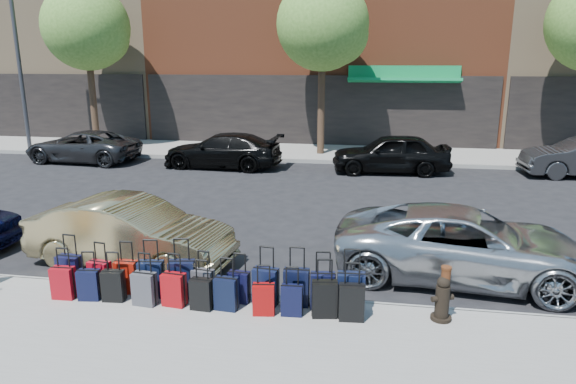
% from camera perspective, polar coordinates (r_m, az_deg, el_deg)
% --- Properties ---
extents(ground, '(120.00, 120.00, 0.00)m').
position_cam_1_polar(ground, '(13.47, -2.63, -3.36)').
color(ground, black).
rests_on(ground, ground).
extents(sidewalk_near, '(60.00, 4.00, 0.15)m').
position_cam_1_polar(sidewalk_near, '(7.76, -13.06, -17.49)').
color(sidewalk_near, gray).
rests_on(sidewalk_near, ground).
extents(sidewalk_far, '(60.00, 4.00, 0.15)m').
position_cam_1_polar(sidewalk_far, '(23.06, 2.51, 4.40)').
color(sidewalk_far, gray).
rests_on(sidewalk_far, ground).
extents(curb_near, '(60.00, 0.08, 0.15)m').
position_cam_1_polar(curb_near, '(9.42, -8.37, -11.20)').
color(curb_near, gray).
rests_on(curb_near, ground).
extents(curb_far, '(60.00, 0.08, 0.15)m').
position_cam_1_polar(curb_far, '(21.09, 1.84, 3.44)').
color(curb_far, gray).
rests_on(curb_far, ground).
extents(tree_left, '(3.80, 3.80, 7.27)m').
position_cam_1_polar(tree_left, '(25.39, -21.20, 16.51)').
color(tree_left, black).
rests_on(tree_left, sidewalk_far).
extents(tree_center, '(3.80, 3.80, 7.27)m').
position_cam_1_polar(tree_center, '(22.16, 4.23, 17.82)').
color(tree_center, black).
rests_on(tree_center, sidewalk_far).
extents(streetlight, '(2.59, 0.18, 8.00)m').
position_cam_1_polar(streetlight, '(26.37, -27.53, 14.12)').
color(streetlight, '#333338').
rests_on(streetlight, sidewalk_far).
extents(suitcase_front_0, '(0.44, 0.27, 1.01)m').
position_cam_1_polar(suitcase_front_0, '(10.00, -23.05, -8.22)').
color(suitcase_front_0, black).
rests_on(suitcase_front_0, sidewalk_near).
extents(suitcase_front_1, '(0.40, 0.26, 0.91)m').
position_cam_1_polar(suitcase_front_1, '(9.73, -20.16, -8.80)').
color(suitcase_front_1, '#A10A18').
rests_on(suitcase_front_1, sidewalk_near).
extents(suitcase_front_2, '(0.39, 0.22, 0.93)m').
position_cam_1_polar(suitcase_front_2, '(9.55, -17.48, -8.96)').
color(suitcase_front_2, maroon).
rests_on(suitcase_front_2, sidewalk_near).
extents(suitcase_front_3, '(0.45, 0.28, 1.02)m').
position_cam_1_polar(suitcase_front_3, '(9.28, -14.94, -9.29)').
color(suitcase_front_3, black).
rests_on(suitcase_front_3, sidewalk_near).
extents(suitcase_front_4, '(0.47, 0.31, 1.05)m').
position_cam_1_polar(suitcase_front_4, '(9.13, -11.68, -9.42)').
color(suitcase_front_4, black).
rests_on(suitcase_front_4, sidewalk_near).
extents(suitcase_front_5, '(0.39, 0.25, 0.87)m').
position_cam_1_polar(suitcase_front_5, '(8.98, -9.41, -10.12)').
color(suitcase_front_5, '#3C3C41').
rests_on(suitcase_front_5, sidewalk_near).
extents(suitcase_front_6, '(0.37, 0.23, 0.86)m').
position_cam_1_polar(suitcase_front_6, '(8.83, -5.46, -10.44)').
color(suitcase_front_6, black).
rests_on(suitcase_front_6, sidewalk_near).
extents(suitcase_front_7, '(0.44, 0.28, 1.00)m').
position_cam_1_polar(suitcase_front_7, '(8.73, -2.50, -10.40)').
color(suitcase_front_7, black).
rests_on(suitcase_front_7, sidewalk_near).
extents(suitcase_front_8, '(0.42, 0.24, 1.01)m').
position_cam_1_polar(suitcase_front_8, '(8.67, 0.95, -10.52)').
color(suitcase_front_8, black).
rests_on(suitcase_front_8, sidewalk_near).
extents(suitcase_front_9, '(0.42, 0.26, 0.97)m').
position_cam_1_polar(suitcase_front_9, '(8.61, 3.88, -10.85)').
color(suitcase_front_9, black).
rests_on(suitcase_front_9, sidewalk_near).
extents(suitcase_front_10, '(0.45, 0.26, 1.06)m').
position_cam_1_polar(suitcase_front_10, '(8.52, 7.01, -11.02)').
color(suitcase_front_10, black).
rests_on(suitcase_front_10, sidewalk_near).
extents(suitcase_back_0, '(0.38, 0.23, 0.90)m').
position_cam_1_polar(suitcase_back_0, '(9.72, -23.68, -9.21)').
color(suitcase_back_0, maroon).
rests_on(suitcase_back_0, sidewalk_near).
extents(suitcase_back_1, '(0.38, 0.25, 0.86)m').
position_cam_1_polar(suitcase_back_1, '(9.50, -21.22, -9.58)').
color(suitcase_back_1, black).
rests_on(suitcase_back_1, sidewalk_near).
extents(suitcase_back_2, '(0.38, 0.24, 0.86)m').
position_cam_1_polar(suitcase_back_2, '(9.32, -18.82, -9.82)').
color(suitcase_back_2, black).
rests_on(suitcase_back_2, sidewalk_near).
extents(suitcase_back_3, '(0.40, 0.25, 0.90)m').
position_cam_1_polar(suitcase_back_3, '(9.02, -15.66, -10.31)').
color(suitcase_back_3, '#3E3E43').
rests_on(suitcase_back_3, sidewalk_near).
extents(suitcase_back_4, '(0.40, 0.26, 0.90)m').
position_cam_1_polar(suitcase_back_4, '(8.88, -12.56, -10.52)').
color(suitcase_back_4, maroon).
rests_on(suitcase_back_4, sidewalk_near).
extents(suitcase_back_5, '(0.37, 0.23, 0.84)m').
position_cam_1_polar(suitcase_back_5, '(8.68, -9.59, -11.11)').
color(suitcase_back_5, black).
rests_on(suitcase_back_5, sidewalk_near).
extents(suitcase_back_6, '(0.39, 0.24, 0.88)m').
position_cam_1_polar(suitcase_back_6, '(8.61, -6.88, -11.14)').
color(suitcase_back_6, black).
rests_on(suitcase_back_6, sidewalk_near).
extents(suitcase_back_7, '(0.37, 0.25, 0.83)m').
position_cam_1_polar(suitcase_back_7, '(8.41, -2.73, -11.81)').
color(suitcase_back_7, maroon).
rests_on(suitcase_back_7, sidewalk_near).
extents(suitcase_back_8, '(0.35, 0.21, 0.81)m').
position_cam_1_polar(suitcase_back_8, '(8.39, 0.42, -11.93)').
color(suitcase_back_8, black).
rests_on(suitcase_back_8, sidewalk_near).
extents(suitcase_back_9, '(0.43, 0.29, 0.95)m').
position_cam_1_polar(suitcase_back_9, '(8.35, 4.09, -11.76)').
color(suitcase_back_9, black).
rests_on(suitcase_back_9, sidewalk_near).
extents(suitcase_back_10, '(0.41, 0.26, 0.94)m').
position_cam_1_polar(suitcase_back_10, '(8.29, 7.08, -12.06)').
color(suitcase_back_10, black).
rests_on(suitcase_back_10, sidewalk_near).
extents(fire_hydrant, '(0.37, 0.33, 0.73)m').
position_cam_1_polar(fire_hydrant, '(8.56, 16.77, -11.39)').
color(fire_hydrant, black).
rests_on(fire_hydrant, sidewalk_near).
extents(bollard, '(0.16, 0.16, 0.88)m').
position_cam_1_polar(bollard, '(8.54, 17.00, -10.59)').
color(bollard, '#38190C').
rests_on(bollard, sidewalk_near).
extents(car_near_1, '(4.38, 2.00, 1.39)m').
position_cam_1_polar(car_near_1, '(10.98, -17.10, -4.39)').
color(car_near_1, tan).
rests_on(car_near_1, ground).
extents(car_near_2, '(5.15, 2.79, 1.37)m').
position_cam_1_polar(car_near_2, '(10.49, 19.10, -5.51)').
color(car_near_2, '#B9BCC1').
rests_on(car_near_2, ground).
extents(car_far_0, '(4.78, 2.47, 1.29)m').
position_cam_1_polar(car_far_0, '(22.87, -21.85, 4.73)').
color(car_far_0, '#313133').
rests_on(car_far_0, ground).
extents(car_far_1, '(4.75, 2.16, 1.35)m').
position_cam_1_polar(car_far_1, '(20.26, -7.31, 4.60)').
color(car_far_1, black).
rests_on(car_far_1, ground).
extents(car_far_2, '(4.43, 2.04, 1.47)m').
position_cam_1_polar(car_far_2, '(19.53, 11.35, 4.24)').
color(car_far_2, black).
rests_on(car_far_2, ground).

